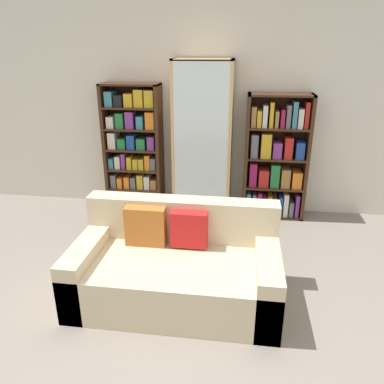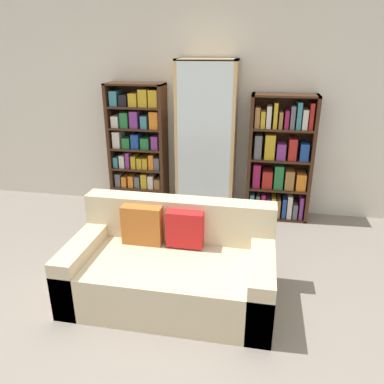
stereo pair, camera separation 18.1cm
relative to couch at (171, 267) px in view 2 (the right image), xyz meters
name	(u,v)px [view 2 (the right image)]	position (x,y,z in m)	size (l,w,h in m)	color
ground_plane	(158,336)	(0.02, -0.53, -0.28)	(16.00, 16.00, 0.00)	gray
wall_back	(210,108)	(0.02, 2.07, 1.07)	(7.19, 0.06, 2.70)	silver
couch	(171,267)	(0.00, 0.00, 0.00)	(1.74, 0.94, 0.80)	beige
bookshelf_left	(139,149)	(-0.89, 1.87, 0.54)	(0.74, 0.32, 1.66)	#3D2314
display_cabinet	(206,141)	(0.01, 1.85, 0.69)	(0.73, 0.36, 1.95)	tan
bookshelf_right	(279,162)	(0.94, 1.87, 0.46)	(0.78, 0.32, 1.56)	#3D2314
wine_bottle	(228,235)	(0.41, 0.93, -0.13)	(0.07, 0.07, 0.37)	#192333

